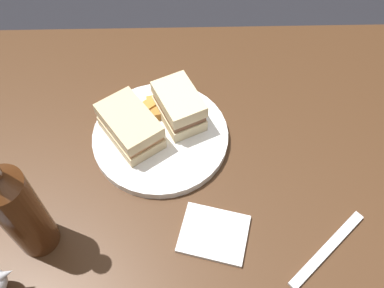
% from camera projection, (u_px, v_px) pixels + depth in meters
% --- Properties ---
extents(ground_plane, '(6.00, 6.00, 0.00)m').
position_uv_depth(ground_plane, '(210.00, 284.00, 1.41)').
color(ground_plane, black).
extents(dining_table, '(1.13, 0.77, 0.75)m').
position_uv_depth(dining_table, '(215.00, 242.00, 1.10)').
color(dining_table, '#422816').
rests_on(dining_table, ground).
extents(plate, '(0.26, 0.26, 0.02)m').
position_uv_depth(plate, '(161.00, 137.00, 0.82)').
color(plate, white).
rests_on(plate, dining_table).
extents(sandwich_half_left, '(0.11, 0.12, 0.07)m').
position_uv_depth(sandwich_half_left, '(179.00, 106.00, 0.80)').
color(sandwich_half_left, beige).
rests_on(sandwich_half_left, plate).
extents(sandwich_half_right, '(0.13, 0.14, 0.06)m').
position_uv_depth(sandwich_half_right, '(130.00, 126.00, 0.78)').
color(sandwich_half_right, '#CCB284').
rests_on(sandwich_half_right, plate).
extents(potato_wedge_front, '(0.05, 0.05, 0.02)m').
position_uv_depth(potato_wedge_front, '(153.00, 104.00, 0.84)').
color(potato_wedge_front, '#B77F33').
rests_on(potato_wedge_front, plate).
extents(potato_wedge_middle, '(0.04, 0.02, 0.02)m').
position_uv_depth(potato_wedge_middle, '(177.00, 102.00, 0.84)').
color(potato_wedge_middle, gold).
rests_on(potato_wedge_middle, plate).
extents(potato_wedge_back, '(0.05, 0.03, 0.02)m').
position_uv_depth(potato_wedge_back, '(163.00, 112.00, 0.83)').
color(potato_wedge_back, '#AD702D').
rests_on(potato_wedge_back, plate).
extents(potato_wedge_left_edge, '(0.04, 0.03, 0.02)m').
position_uv_depth(potato_wedge_left_edge, '(157.00, 102.00, 0.84)').
color(potato_wedge_left_edge, '#B77F33').
rests_on(potato_wedge_left_edge, plate).
extents(potato_wedge_right_edge, '(0.05, 0.06, 0.01)m').
position_uv_depth(potato_wedge_right_edge, '(127.00, 112.00, 0.83)').
color(potato_wedge_right_edge, '#B77F33').
rests_on(potato_wedge_right_edge, plate).
extents(cider_bottle, '(0.07, 0.07, 0.29)m').
position_uv_depth(cider_bottle, '(17.00, 209.00, 0.62)').
color(cider_bottle, '#47230F').
rests_on(cider_bottle, dining_table).
extents(napkin, '(0.13, 0.12, 0.01)m').
position_uv_depth(napkin, '(214.00, 234.00, 0.71)').
color(napkin, white).
rests_on(napkin, dining_table).
extents(fork, '(0.15, 0.13, 0.01)m').
position_uv_depth(fork, '(327.00, 249.00, 0.70)').
color(fork, silver).
rests_on(fork, dining_table).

